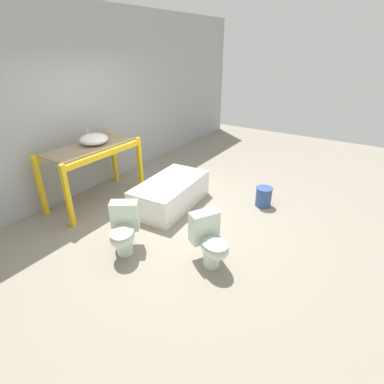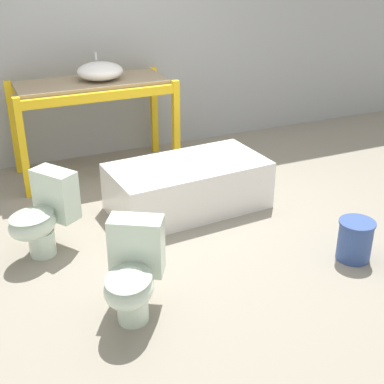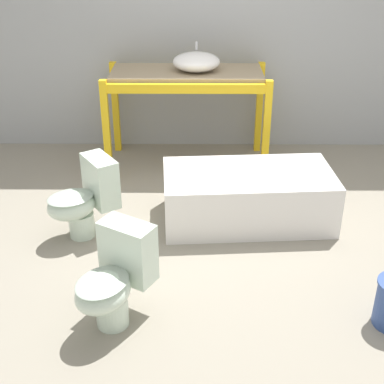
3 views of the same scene
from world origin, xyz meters
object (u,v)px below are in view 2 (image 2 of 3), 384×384
object	(u,v)px
toilet_near	(133,273)
bucket_white	(355,239)
sink_basin	(100,71)
bathtub_main	(188,183)
toilet_far	(43,214)

from	to	relation	value
toilet_near	bucket_white	bearing A→B (deg)	29.70
sink_basin	bathtub_main	xyz separation A→B (m)	(0.45, -1.22, -0.84)
sink_basin	toilet_far	size ratio (longest dim) A/B	0.71
toilet_far	bucket_white	size ratio (longest dim) A/B	2.00
toilet_near	bucket_white	size ratio (longest dim) A/B	2.00
bathtub_main	toilet_near	distance (m)	1.66
bathtub_main	toilet_near	size ratio (longest dim) A/B	2.25
toilet_far	toilet_near	bearing A→B (deg)	-13.91
bathtub_main	bucket_white	bearing A→B (deg)	-61.61
sink_basin	toilet_far	bearing A→B (deg)	-121.99
toilet_far	bathtub_main	bearing A→B (deg)	66.36
toilet_near	bucket_white	distance (m)	1.85
bucket_white	bathtub_main	bearing A→B (deg)	122.36
sink_basin	toilet_near	xyz separation A→B (m)	(-0.53, -2.56, -0.76)
bathtub_main	toilet_far	size ratio (longest dim) A/B	2.25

